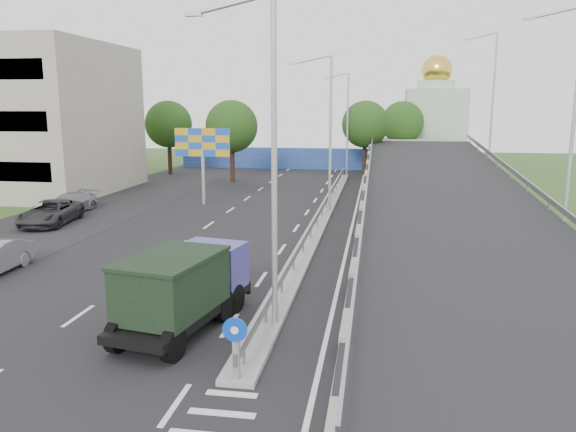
% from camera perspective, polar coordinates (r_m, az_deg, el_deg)
% --- Properties ---
extents(road_surface, '(26.00, 90.00, 0.04)m').
position_cam_1_polar(road_surface, '(32.13, -2.59, -1.55)').
color(road_surface, black).
rests_on(road_surface, ground).
extents(parking_strip, '(8.00, 90.00, 0.05)m').
position_cam_1_polar(parking_strip, '(36.99, -22.73, -0.73)').
color(parking_strip, black).
rests_on(parking_strip, ground).
extents(median, '(1.00, 44.00, 0.20)m').
position_cam_1_polar(median, '(35.54, 3.46, -0.17)').
color(median, gray).
rests_on(median, ground).
extents(overpass_ramp, '(10.00, 50.00, 3.50)m').
position_cam_1_polar(overpass_ramp, '(35.33, 15.69, 2.09)').
color(overpass_ramp, gray).
rests_on(overpass_ramp, ground).
extents(median_guardrail, '(0.09, 44.00, 0.71)m').
position_cam_1_polar(median_guardrail, '(35.42, 3.47, 0.86)').
color(median_guardrail, gray).
rests_on(median_guardrail, median).
extents(sign_bollard, '(0.64, 0.23, 1.67)m').
position_cam_1_polar(sign_bollard, '(14.60, -5.33, -13.23)').
color(sign_bollard, black).
rests_on(sign_bollard, median).
extents(lamp_post_near, '(2.74, 0.18, 10.08)m').
position_cam_1_polar(lamp_post_near, '(17.06, -2.05, 6.96)').
color(lamp_post_near, '#B2B5B7').
rests_on(lamp_post_near, median).
extents(lamp_post_mid, '(2.74, 0.18, 10.08)m').
position_cam_1_polar(lamp_post_mid, '(36.86, 4.05, 9.17)').
color(lamp_post_mid, '#B2B5B7').
rests_on(lamp_post_mid, median).
extents(lamp_post_far, '(2.74, 0.18, 10.08)m').
position_cam_1_polar(lamp_post_far, '(56.80, 5.89, 9.81)').
color(lamp_post_far, '#B2B5B7').
rests_on(lamp_post_far, median).
extents(blue_wall, '(30.00, 0.50, 2.40)m').
position_cam_1_polar(blue_wall, '(63.40, 2.40, 5.82)').
color(blue_wall, '#293598').
rests_on(blue_wall, ground).
extents(church, '(7.00, 7.00, 13.80)m').
position_cam_1_polar(church, '(71.02, 14.66, 9.36)').
color(church, '#B2CCAD').
rests_on(church, ground).
extents(billboard, '(4.00, 0.24, 5.50)m').
position_cam_1_polar(billboard, '(40.73, -8.69, 6.97)').
color(billboard, '#B2B5B7').
rests_on(billboard, ground).
extents(tree_left_mid, '(4.80, 4.80, 7.60)m').
position_cam_1_polar(tree_left_mid, '(52.47, -5.75, 9.02)').
color(tree_left_mid, black).
rests_on(tree_left_mid, ground).
extents(tree_median_far, '(4.80, 4.80, 7.60)m').
position_cam_1_polar(tree_median_far, '(58.74, 7.86, 9.19)').
color(tree_median_far, black).
rests_on(tree_median_far, ground).
extents(tree_left_far, '(4.80, 4.80, 7.60)m').
position_cam_1_polar(tree_left_far, '(59.69, -12.04, 9.09)').
color(tree_left_far, black).
rests_on(tree_left_far, ground).
extents(tree_ramp_far, '(4.80, 4.80, 7.60)m').
position_cam_1_polar(tree_ramp_far, '(65.77, 11.54, 9.27)').
color(tree_ramp_far, black).
rests_on(tree_ramp_far, ground).
extents(dump_truck, '(3.15, 6.14, 2.58)m').
position_cam_1_polar(dump_truck, '(18.30, -10.47, -6.94)').
color(dump_truck, black).
rests_on(dump_truck, ground).
extents(parked_car_c, '(3.08, 5.49, 1.45)m').
position_cam_1_polar(parked_car_c, '(36.71, -22.99, 0.32)').
color(parked_car_c, '#2C2B2F').
rests_on(parked_car_c, ground).
extents(parked_car_d, '(2.32, 4.72, 1.32)m').
position_cam_1_polar(parked_car_d, '(40.14, -21.31, 1.20)').
color(parked_car_d, gray).
rests_on(parked_car_d, ground).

